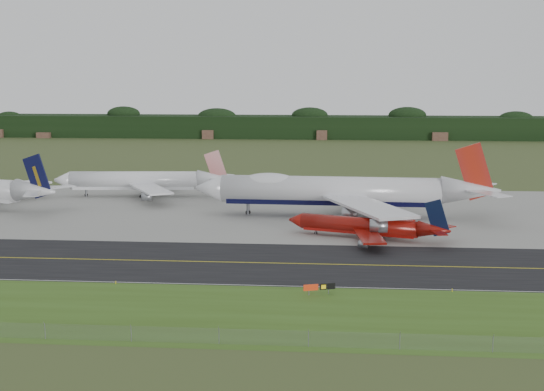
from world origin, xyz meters
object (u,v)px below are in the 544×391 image
(jet_red_737, at_px, (368,227))
(taxiway_sign, at_px, (319,287))
(jet_star_tail, at_px, (144,181))
(jet_ba_747, at_px, (341,191))

(jet_red_737, xyz_separation_m, taxiway_sign, (-9.63, -42.90, -1.46))
(jet_red_737, bearing_deg, jet_star_tail, 140.40)
(jet_star_tail, xyz_separation_m, taxiway_sign, (53.36, -95.01, -3.30))
(jet_red_737, relative_size, taxiway_sign, 6.88)
(jet_ba_747, relative_size, jet_star_tail, 1.47)
(taxiway_sign, bearing_deg, jet_star_tail, 119.32)
(jet_red_737, bearing_deg, taxiway_sign, -102.65)
(jet_red_737, distance_m, jet_star_tail, 81.77)
(jet_red_737, relative_size, jet_star_tail, 0.69)
(jet_star_tail, height_order, taxiway_sign, jet_star_tail)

